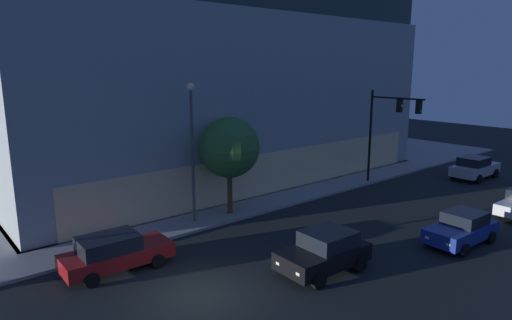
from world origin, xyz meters
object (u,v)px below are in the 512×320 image
Objects in this scene: car_blue at (462,228)px; car_black at (324,251)px; traffic_light_far_corner at (389,120)px; modern_building at (166,77)px; sidewalk_tree at (229,148)px; car_red at (115,252)px; street_lamp_sidewalk at (192,136)px; car_silver at (475,167)px.

car_black is at bearing 162.60° from car_blue.
traffic_light_far_corner is 1.66× the size of car_black.
sidewalk_tree is (-5.35, -16.89, -3.61)m from modern_building.
car_red is 1.11× the size of car_blue.
street_lamp_sidewalk is 1.64× the size of car_silver.
car_red is (-5.70, -2.74, -4.16)m from street_lamp_sidewalk.
modern_building reaches higher than car_black.
traffic_light_far_corner is at bearing -69.32° from modern_building.
traffic_light_far_corner reaches higher than car_red.
traffic_light_far_corner is 15.04m from street_lamp_sidewalk.
car_red is (-13.39, -19.45, -6.87)m from modern_building.
sidewalk_tree is 1.22× the size of car_silver.
car_red is 16.46m from car_blue.
car_blue is (14.29, -8.17, -0.01)m from car_red.
car_silver is at bearing -13.43° from street_lamp_sidewalk.
sidewalk_tree is at bearing -107.58° from modern_building.
traffic_light_far_corner reaches higher than car_black.
street_lamp_sidewalk reaches higher than traffic_light_far_corner.
sidewalk_tree reaches higher than car_black.
car_silver is (22.38, -5.34, -4.08)m from street_lamp_sidewalk.
car_blue is at bearing -59.80° from sidewalk_tree.
car_silver is (20.03, -5.17, -3.18)m from sidewalk_tree.
modern_building is 26.99m from car_black.
modern_building is 4.29× the size of street_lamp_sidewalk.
traffic_light_far_corner is at bearing 1.25° from car_red.
modern_building is 20.50m from traffic_light_far_corner.
sidewalk_tree is 1.38× the size of car_black.
car_silver is at bearing -5.31° from car_red.
car_red is at bearing 174.69° from car_silver.
traffic_light_far_corner is at bearing 24.57° from car_black.
modern_building is 5.76× the size of sidewalk_tree.
street_lamp_sidewalk is 14.50m from car_blue.
car_silver is (13.79, 5.56, 0.09)m from car_blue.
car_silver reaches higher than car_blue.
street_lamp_sidewalk is 1.34× the size of sidewalk_tree.
sidewalk_tree is at bearing -4.28° from street_lamp_sidewalk.
sidewalk_tree is at bearing 81.77° from car_black.
modern_building reaches higher than street_lamp_sidewalk.
car_red is at bearing -154.35° from street_lamp_sidewalk.
car_blue is at bearing -17.40° from car_black.
traffic_light_far_corner is at bearing -9.58° from sidewalk_tree.
sidewalk_tree is at bearing 165.53° from car_silver.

